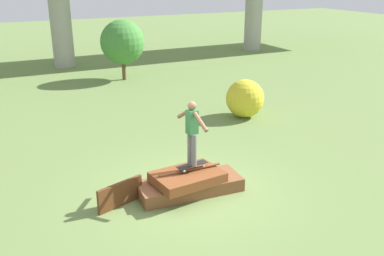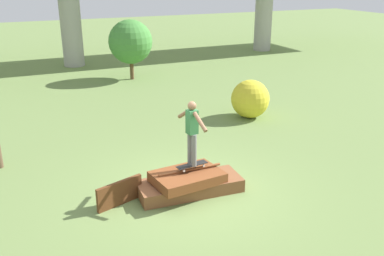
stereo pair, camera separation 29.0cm
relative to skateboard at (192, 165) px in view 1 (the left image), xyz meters
The scene contains 7 objects.
ground_plane 0.68m from the skateboard, 169.95° to the right, with size 80.00×80.00×0.00m, color olive.
scrap_pile 0.44m from the skateboard, 161.54° to the right, with size 2.47×1.22×0.61m.
scrap_plank_loose 1.75m from the skateboard, behind, with size 1.11×0.44×0.56m.
skateboard is the anchor object (origin of this frame).
skater 0.88m from the skateboard, 146.31° to the left, with size 0.24×1.18×1.51m.
tree_behind_left 11.58m from the skateboard, 80.35° to the left, with size 2.05×2.05×2.81m.
bush_yellow_flowering 5.82m from the skateboard, 45.36° to the left, with size 1.35×1.35×1.35m.
Camera 1 is at (-3.86, -8.04, 4.88)m, focal length 40.00 mm.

